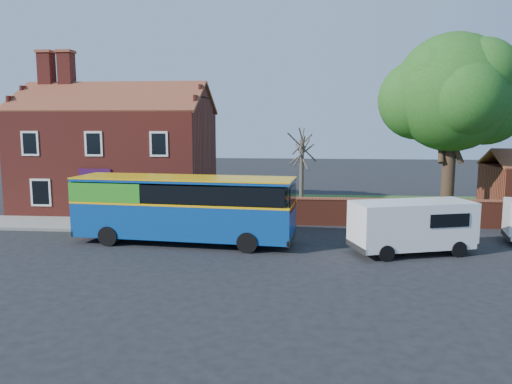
# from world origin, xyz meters

# --- Properties ---
(ground) EXTENTS (120.00, 120.00, 0.00)m
(ground) POSITION_xyz_m (0.00, 0.00, 0.00)
(ground) COLOR black
(ground) RESTS_ON ground
(pavement) EXTENTS (18.00, 3.50, 0.12)m
(pavement) POSITION_xyz_m (-7.00, 5.75, 0.06)
(pavement) COLOR gray
(pavement) RESTS_ON ground
(kerb) EXTENTS (18.00, 0.15, 0.14)m
(kerb) POSITION_xyz_m (-7.00, 4.00, 0.07)
(kerb) COLOR slate
(kerb) RESTS_ON ground
(grass_strip) EXTENTS (26.00, 12.00, 0.04)m
(grass_strip) POSITION_xyz_m (13.00, 13.00, 0.02)
(grass_strip) COLOR #426B28
(grass_strip) RESTS_ON ground
(shop_building) EXTENTS (12.30, 8.13, 10.50)m
(shop_building) POSITION_xyz_m (-7.02, 11.50, 3.41)
(shop_building) COLOR maroon
(shop_building) RESTS_ON ground
(boundary_wall) EXTENTS (22.00, 0.38, 1.60)m
(boundary_wall) POSITION_xyz_m (13.00, 7.00, 0.81)
(boundary_wall) COLOR maroon
(boundary_wall) RESTS_ON ground
(bus) EXTENTS (10.89, 3.72, 3.25)m
(bus) POSITION_xyz_m (-0.57, 2.10, 1.84)
(bus) COLOR navy
(bus) RESTS_ON ground
(van_near) EXTENTS (5.77, 3.65, 2.36)m
(van_near) POSITION_xyz_m (10.44, 1.14, 1.32)
(van_near) COLOR white
(van_near) RESTS_ON ground
(large_tree) EXTENTS (9.37, 7.41, 11.43)m
(large_tree) POSITION_xyz_m (14.93, 11.80, 7.48)
(large_tree) COLOR black
(large_tree) RESTS_ON ground
(bare_tree) EXTENTS (1.97, 2.35, 5.26)m
(bare_tree) POSITION_xyz_m (5.42, 10.62, 2.70)
(bare_tree) COLOR #4C4238
(bare_tree) RESTS_ON ground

